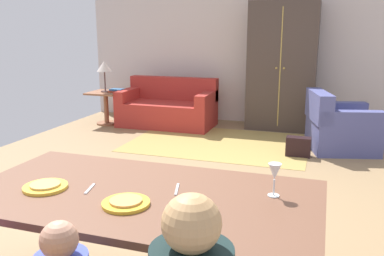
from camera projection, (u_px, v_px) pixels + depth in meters
name	position (u px, v px, depth m)	size (l,w,h in m)	color
ground_plane	(214.00, 184.00, 4.52)	(6.60, 6.41, 0.02)	#91734E
back_wall	(264.00, 47.00, 7.21)	(6.60, 0.10, 2.70)	beige
dining_table	(141.00, 203.00, 2.31)	(1.98, 1.03, 0.76)	brown
plate_near_man	(45.00, 187.00, 2.35)	(0.25, 0.25, 0.02)	yellow
pizza_near_man	(45.00, 185.00, 2.35)	(0.17, 0.17, 0.01)	tan
plate_near_child	(126.00, 203.00, 2.13)	(0.25, 0.25, 0.02)	gold
pizza_near_child	(126.00, 201.00, 2.13)	(0.17, 0.17, 0.01)	#D7954C
wine_glass	(275.00, 173.00, 2.22)	(0.07, 0.07, 0.19)	silver
fork	(90.00, 189.00, 2.34)	(0.02, 0.15, 0.01)	silver
knife	(177.00, 189.00, 2.34)	(0.01, 0.17, 0.01)	silver
area_rug	(219.00, 143.00, 6.13)	(2.60, 1.80, 0.01)	#A78B48
couch	(168.00, 108.00, 7.21)	(1.62, 0.86, 0.82)	#AA2D27
armchair	(338.00, 128.00, 5.72)	(1.05, 1.04, 0.82)	#4A4F87
armoire	(282.00, 67.00, 6.81)	(1.10, 0.59, 2.10)	#44372F
side_table	(106.00, 103.00, 7.28)	(0.56, 0.56, 0.58)	brown
table_lamp	(104.00, 67.00, 7.13)	(0.26, 0.26, 0.54)	brown
book_lower	(116.00, 91.00, 7.20)	(0.22, 0.16, 0.03)	#993824
book_upper	(117.00, 90.00, 7.21)	(0.22, 0.16, 0.03)	#29588B
handbag	(298.00, 147.00, 5.47)	(0.32, 0.16, 0.26)	black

